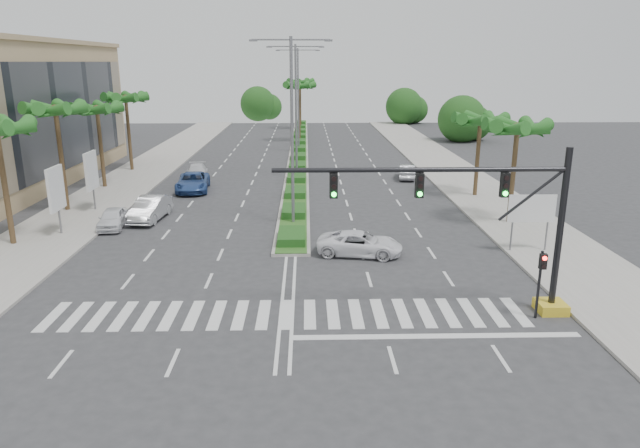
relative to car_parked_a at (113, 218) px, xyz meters
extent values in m
plane|color=#333335|center=(11.80, -13.61, -0.65)|extent=(160.00, 160.00, 0.00)
cube|color=gray|center=(27.00, 6.39, -0.57)|extent=(6.00, 120.00, 0.15)
cube|color=gray|center=(-3.40, 6.39, -0.57)|extent=(6.00, 120.00, 0.15)
cube|color=gray|center=(11.80, 31.39, -0.55)|extent=(2.20, 75.00, 0.20)
cube|color=#2B6020|center=(11.80, 31.39, -0.43)|extent=(1.80, 75.00, 0.04)
cube|color=gold|center=(23.30, -13.61, -0.42)|extent=(1.20, 1.20, 0.45)
cylinder|color=black|center=(23.30, -13.61, 3.05)|extent=(0.28, 0.28, 7.00)
cylinder|color=black|center=(17.30, -13.61, 5.65)|extent=(12.00, 0.20, 0.20)
cylinder|color=black|center=(21.90, -13.61, 4.55)|extent=(2.53, 0.12, 2.15)
cube|color=black|center=(20.80, -13.61, 5.00)|extent=(0.32, 0.24, 1.00)
cylinder|color=#19E533|center=(20.80, -13.75, 4.68)|extent=(0.20, 0.06, 0.20)
cube|color=black|center=(17.30, -13.61, 5.00)|extent=(0.32, 0.24, 1.00)
cylinder|color=#19E533|center=(17.30, -13.75, 4.68)|extent=(0.20, 0.06, 0.20)
cube|color=black|center=(13.80, -13.61, 5.00)|extent=(0.32, 0.24, 1.00)
cylinder|color=#19E533|center=(13.80, -13.75, 4.68)|extent=(0.20, 0.06, 0.20)
cylinder|color=black|center=(22.40, -14.21, 0.85)|extent=(0.12, 0.12, 3.00)
cube|color=black|center=(22.40, -14.36, 1.95)|extent=(0.28, 0.22, 0.65)
cylinder|color=red|center=(22.40, -14.49, 2.13)|extent=(0.18, 0.05, 0.18)
cylinder|color=slate|center=(24.30, -5.61, 0.75)|extent=(0.10, 0.10, 2.80)
cylinder|color=slate|center=(26.30, -5.61, 0.75)|extent=(0.10, 0.10, 2.80)
cube|color=#0C6638|center=(25.30, -5.61, 1.95)|extent=(2.60, 0.08, 1.50)
cube|color=white|center=(25.30, -5.66, 1.95)|extent=(2.70, 0.02, 1.60)
cylinder|color=slate|center=(-2.70, -1.61, 0.75)|extent=(0.12, 0.12, 2.80)
cube|color=white|center=(-2.70, -1.61, 2.35)|extent=(0.18, 2.10, 2.70)
cube|color=#D8594C|center=(-2.70, -1.61, 2.35)|extent=(0.12, 2.00, 2.60)
cylinder|color=slate|center=(-2.70, 4.39, 0.75)|extent=(0.12, 0.12, 2.80)
cube|color=white|center=(-2.70, 4.39, 2.35)|extent=(0.18, 2.10, 2.70)
cube|color=#D8594C|center=(-2.70, 4.39, 2.35)|extent=(0.12, 2.00, 2.60)
cylinder|color=brown|center=(-4.70, -3.61, 2.85)|extent=(0.32, 0.32, 7.00)
cone|color=#1F5A1C|center=(-3.60, -3.61, 6.15)|extent=(0.90, 3.62, 1.50)
cone|color=#1F5A1C|center=(-4.01, -2.75, 6.15)|extent=(3.39, 2.96, 1.50)
cone|color=#1F5A1C|center=(-4.94, -2.54, 6.15)|extent=(3.73, 1.68, 1.50)
cone|color=#1F5A1C|center=(-4.01, -4.47, 6.15)|extent=(3.39, 2.96, 1.50)
cylinder|color=brown|center=(-4.70, 4.39, 3.05)|extent=(0.32, 0.32, 7.40)
sphere|color=brown|center=(-4.70, 4.39, 6.65)|extent=(0.70, 0.70, 0.70)
cone|color=#1F5A1C|center=(-3.60, 4.39, 6.55)|extent=(0.90, 3.62, 1.50)
cone|color=#1F5A1C|center=(-4.01, 5.25, 6.55)|extent=(3.39, 2.96, 1.50)
cone|color=#1F5A1C|center=(-4.94, 5.46, 6.55)|extent=(3.73, 1.68, 1.50)
cone|color=#1F5A1C|center=(-5.69, 4.87, 6.55)|extent=(2.38, 3.65, 1.50)
cone|color=#1F5A1C|center=(-5.69, 3.91, 6.55)|extent=(2.38, 3.65, 1.50)
cone|color=#1F5A1C|center=(-4.94, 3.32, 6.55)|extent=(3.73, 1.68, 1.50)
cone|color=#1F5A1C|center=(-4.01, 3.53, 6.55)|extent=(3.39, 2.96, 1.50)
cylinder|color=brown|center=(-4.70, 12.39, 2.75)|extent=(0.32, 0.32, 6.80)
sphere|color=brown|center=(-4.70, 12.39, 6.05)|extent=(0.70, 0.70, 0.70)
cone|color=#1F5A1C|center=(-3.60, 12.39, 5.95)|extent=(0.90, 3.62, 1.50)
cone|color=#1F5A1C|center=(-4.01, 13.25, 5.95)|extent=(3.39, 2.96, 1.50)
cone|color=#1F5A1C|center=(-4.94, 13.46, 5.95)|extent=(3.73, 1.68, 1.50)
cone|color=#1F5A1C|center=(-5.69, 12.87, 5.95)|extent=(2.38, 3.65, 1.50)
cone|color=#1F5A1C|center=(-5.69, 11.91, 5.95)|extent=(2.38, 3.65, 1.50)
cone|color=#1F5A1C|center=(-4.94, 11.32, 5.95)|extent=(3.73, 1.68, 1.50)
cone|color=#1F5A1C|center=(-4.01, 11.53, 5.95)|extent=(3.39, 2.96, 1.50)
cylinder|color=brown|center=(-4.70, 20.39, 2.95)|extent=(0.32, 0.32, 7.20)
sphere|color=brown|center=(-4.70, 20.39, 6.45)|extent=(0.70, 0.70, 0.70)
cone|color=#1F5A1C|center=(-3.60, 20.39, 6.35)|extent=(0.90, 3.62, 1.50)
cone|color=#1F5A1C|center=(-4.01, 21.25, 6.35)|extent=(3.39, 2.96, 1.50)
cone|color=#1F5A1C|center=(-4.94, 21.46, 6.35)|extent=(3.73, 1.68, 1.50)
cone|color=#1F5A1C|center=(-5.69, 20.87, 6.35)|extent=(2.38, 3.65, 1.50)
cone|color=#1F5A1C|center=(-5.69, 19.91, 6.35)|extent=(2.38, 3.65, 1.50)
cone|color=#1F5A1C|center=(-4.94, 19.32, 6.35)|extent=(3.73, 1.68, 1.50)
cone|color=#1F5A1C|center=(-4.01, 19.53, 6.35)|extent=(3.39, 2.96, 1.50)
cylinder|color=brown|center=(26.30, 0.39, 2.60)|extent=(0.32, 0.32, 6.50)
sphere|color=brown|center=(26.30, 0.39, 5.75)|extent=(0.70, 0.70, 0.70)
cone|color=#1F5A1C|center=(27.40, 0.39, 5.65)|extent=(0.90, 3.62, 1.50)
cone|color=#1F5A1C|center=(26.99, 1.25, 5.65)|extent=(3.39, 2.96, 1.50)
cone|color=#1F5A1C|center=(26.06, 1.46, 5.65)|extent=(3.73, 1.68, 1.50)
cone|color=#1F5A1C|center=(25.31, 0.87, 5.65)|extent=(2.38, 3.65, 1.50)
cone|color=#1F5A1C|center=(25.31, -0.09, 5.65)|extent=(2.38, 3.65, 1.50)
cone|color=#1F5A1C|center=(26.06, -0.68, 5.65)|extent=(3.73, 1.68, 1.50)
cone|color=#1F5A1C|center=(26.99, -0.47, 5.65)|extent=(3.39, 2.96, 1.50)
cylinder|color=brown|center=(26.30, 8.39, 2.45)|extent=(0.32, 0.32, 6.20)
sphere|color=brown|center=(26.30, 8.39, 5.45)|extent=(0.70, 0.70, 0.70)
cone|color=#1F5A1C|center=(27.40, 8.39, 5.35)|extent=(0.90, 3.62, 1.50)
cone|color=#1F5A1C|center=(26.99, 9.25, 5.35)|extent=(3.39, 2.96, 1.50)
cone|color=#1F5A1C|center=(26.06, 9.46, 5.35)|extent=(3.73, 1.68, 1.50)
cone|color=#1F5A1C|center=(25.31, 8.87, 5.35)|extent=(2.38, 3.65, 1.50)
cone|color=#1F5A1C|center=(25.31, 7.91, 5.35)|extent=(2.38, 3.65, 1.50)
cone|color=#1F5A1C|center=(26.06, 7.32, 5.35)|extent=(3.73, 1.68, 1.50)
cone|color=#1F5A1C|center=(26.99, 7.53, 5.35)|extent=(3.39, 2.96, 1.50)
cylinder|color=brown|center=(11.80, 41.39, 3.10)|extent=(0.32, 0.32, 7.50)
sphere|color=brown|center=(11.80, 41.39, 6.75)|extent=(0.70, 0.70, 0.70)
cone|color=#1F5A1C|center=(12.90, 41.39, 6.65)|extent=(0.90, 3.62, 1.50)
cone|color=#1F5A1C|center=(12.49, 42.25, 6.65)|extent=(3.39, 2.96, 1.50)
cone|color=#1F5A1C|center=(11.56, 42.46, 6.65)|extent=(3.73, 1.68, 1.50)
cone|color=#1F5A1C|center=(10.81, 41.87, 6.65)|extent=(2.38, 3.65, 1.50)
cone|color=#1F5A1C|center=(10.81, 40.91, 6.65)|extent=(2.38, 3.65, 1.50)
cone|color=#1F5A1C|center=(11.56, 40.32, 6.65)|extent=(3.73, 1.68, 1.50)
cone|color=#1F5A1C|center=(12.49, 40.53, 6.65)|extent=(3.39, 2.96, 1.50)
cylinder|color=brown|center=(11.80, 56.39, 3.10)|extent=(0.32, 0.32, 7.50)
sphere|color=brown|center=(11.80, 56.39, 6.75)|extent=(0.70, 0.70, 0.70)
cone|color=#1F5A1C|center=(12.90, 56.39, 6.65)|extent=(0.90, 3.62, 1.50)
cone|color=#1F5A1C|center=(12.49, 57.25, 6.65)|extent=(3.39, 2.96, 1.50)
cone|color=#1F5A1C|center=(11.56, 57.46, 6.65)|extent=(3.73, 1.68, 1.50)
cone|color=#1F5A1C|center=(10.81, 56.87, 6.65)|extent=(2.38, 3.65, 1.50)
cone|color=#1F5A1C|center=(10.81, 55.91, 6.65)|extent=(2.38, 3.65, 1.50)
cone|color=#1F5A1C|center=(11.56, 55.32, 6.65)|extent=(3.73, 1.68, 1.50)
cone|color=#1F5A1C|center=(12.49, 55.53, 6.65)|extent=(3.39, 2.96, 1.50)
cylinder|color=slate|center=(11.80, 0.39, 5.35)|extent=(0.20, 0.20, 12.00)
cylinder|color=slate|center=(10.60, 0.39, 11.15)|extent=(2.40, 0.10, 0.10)
cylinder|color=slate|center=(13.00, 0.39, 11.15)|extent=(2.40, 0.10, 0.10)
cube|color=slate|center=(9.50, 0.39, 11.10)|extent=(0.50, 0.25, 0.12)
cube|color=slate|center=(14.10, 0.39, 11.10)|extent=(0.50, 0.25, 0.12)
cylinder|color=slate|center=(11.80, 16.39, 5.35)|extent=(0.20, 0.20, 12.00)
cylinder|color=slate|center=(10.60, 16.39, 11.15)|extent=(2.40, 0.10, 0.10)
cylinder|color=slate|center=(13.00, 16.39, 11.15)|extent=(2.40, 0.10, 0.10)
cube|color=slate|center=(9.50, 16.39, 11.10)|extent=(0.50, 0.25, 0.12)
cube|color=slate|center=(14.10, 16.39, 11.10)|extent=(0.50, 0.25, 0.12)
cylinder|color=slate|center=(11.80, 32.39, 5.35)|extent=(0.20, 0.20, 12.00)
cylinder|color=slate|center=(10.60, 32.39, 11.15)|extent=(2.40, 0.10, 0.10)
cylinder|color=slate|center=(13.00, 32.39, 11.15)|extent=(2.40, 0.10, 0.10)
cube|color=slate|center=(9.50, 32.39, 11.10)|extent=(0.50, 0.25, 0.12)
cube|color=slate|center=(14.10, 32.39, 11.10)|extent=(0.50, 0.25, 0.12)
imported|color=white|center=(0.00, 0.00, 0.00)|extent=(1.92, 3.94, 1.30)
imported|color=#B6B8BC|center=(1.95, 1.92, 0.14)|extent=(2.14, 4.95, 1.58)
imported|color=#2F5091|center=(3.15, 11.01, 0.12)|extent=(3.06, 5.74, 1.54)
imported|color=silver|center=(2.55, 16.14, 0.02)|extent=(2.46, 4.79, 1.33)
imported|color=white|center=(15.68, -5.81, 0.01)|extent=(5.09, 3.03, 1.33)
imported|color=silver|center=(22.02, 15.84, 0.02)|extent=(1.92, 4.19, 1.33)
camera|label=1|loc=(12.69, -36.21, 9.85)|focal=32.00mm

